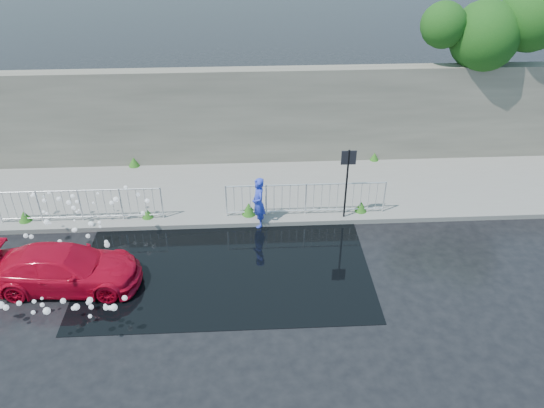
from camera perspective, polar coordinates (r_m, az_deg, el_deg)
The scene contains 13 objects.
ground at distance 14.36m, azimuth -7.11°, elevation -9.21°, with size 90.00×90.00×0.00m, color black.
pavement at distance 18.37m, azimuth -6.31°, elevation 1.34°, with size 30.00×4.00×0.15m, color gray.
curb at distance 16.68m, azimuth -6.59°, elevation -2.17°, with size 30.00×0.25×0.16m, color gray.
retaining_wall at distance 19.51m, azimuth -6.37°, elevation 9.28°, with size 30.00×0.60×3.50m, color #575349.
puddle at distance 15.09m, azimuth -5.01°, elevation -6.65°, with size 8.00×5.00×0.01m, color black.
sign_post at distance 16.14m, azimuth 8.11°, elevation 3.30°, with size 0.45×0.06×2.50m.
tree at distance 20.67m, azimuth 23.07°, elevation 16.96°, with size 4.94×2.44×6.35m.
railing_left at distance 17.37m, azimuth -19.95°, elevation -0.02°, with size 5.05×0.05×1.10m.
railing_right at distance 16.68m, azimuth 3.66°, elevation 0.66°, with size 5.05×0.05×1.10m.
weeds at distance 17.78m, azimuth -6.85°, elevation 1.12°, with size 12.17×3.93×0.42m.
water_spray at distance 15.59m, azimuth -20.42°, elevation -4.22°, with size 3.68×5.60×1.04m.
red_car at distance 15.08m, azimuth -21.33°, elevation -6.47°, with size 1.59×3.92×1.14m, color #B1071F.
person at distance 16.23m, azimuth -1.47°, elevation 0.15°, with size 0.60×0.40×1.66m, color blue.
Camera 1 is at (1.19, -10.75, 9.46)m, focal length 35.00 mm.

